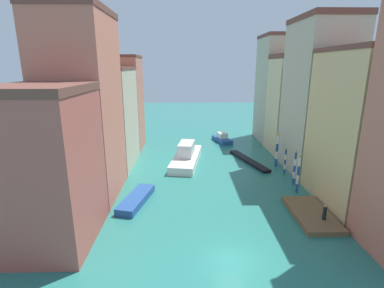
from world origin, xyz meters
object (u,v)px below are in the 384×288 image
at_px(vaporetto_white, 186,156).
at_px(mooring_pole_2, 285,161).
at_px(waterfront_dock, 311,214).
at_px(motorboat_1, 222,139).
at_px(gondola_black, 249,161).
at_px(mooring_pole_1, 295,167).
at_px(motorboat_0, 136,199).
at_px(person_on_dock, 325,213).
at_px(mooring_pole_0, 298,174).
at_px(mooring_pole_3, 277,150).

bearing_deg(vaporetto_white, mooring_pole_2, -21.24).
distance_m(waterfront_dock, motorboat_1, 30.61).
xyz_separation_m(waterfront_dock, vaporetto_white, (-12.67, 17.38, 0.80)).
bearing_deg(gondola_black, motorboat_1, 101.85).
relative_size(mooring_pole_1, motorboat_0, 0.63).
height_order(waterfront_dock, mooring_pole_1, mooring_pole_1).
distance_m(person_on_dock, motorboat_1, 32.22).
bearing_deg(motorboat_0, mooring_pole_2, 23.41).
height_order(mooring_pole_0, motorboat_0, mooring_pole_0).
bearing_deg(waterfront_dock, mooring_pole_0, 83.58).
height_order(waterfront_dock, motorboat_0, motorboat_0).
relative_size(vaporetto_white, motorboat_1, 2.10).
relative_size(mooring_pole_1, mooring_pole_3, 0.90).
height_order(vaporetto_white, motorboat_0, vaporetto_white).
bearing_deg(vaporetto_white, gondola_black, -0.05).
xyz_separation_m(mooring_pole_3, motorboat_1, (-6.42, 14.88, -1.96)).
bearing_deg(waterfront_dock, gondola_black, 98.93).
xyz_separation_m(vaporetto_white, motorboat_0, (-5.69, -13.88, -0.65)).
relative_size(mooring_pole_0, mooring_pole_1, 1.05).
xyz_separation_m(waterfront_dock, motorboat_1, (-5.41, 30.13, 0.39)).
relative_size(mooring_pole_0, motorboat_0, 0.67).
relative_size(person_on_dock, mooring_pole_3, 0.31).
relative_size(waterfront_dock, motorboat_0, 1.04).
height_order(mooring_pole_0, mooring_pole_1, mooring_pole_0).
height_order(mooring_pole_0, gondola_black, mooring_pole_0).
xyz_separation_m(mooring_pole_0, mooring_pole_1, (0.50, 2.50, -0.12)).
bearing_deg(mooring_pole_2, waterfront_dock, -95.80).
relative_size(mooring_pole_0, mooring_pole_2, 1.25).
distance_m(gondola_black, motorboat_1, 13.04).
bearing_deg(mooring_pole_0, person_on_dock, -90.76).
relative_size(person_on_dock, motorboat_0, 0.22).
relative_size(waterfront_dock, vaporetto_white, 0.59).
distance_m(person_on_dock, vaporetto_white, 23.08).
xyz_separation_m(mooring_pole_1, motorboat_0, (-19.51, -4.73, -1.92)).
distance_m(waterfront_dock, gondola_black, 17.58).
height_order(waterfront_dock, mooring_pole_0, mooring_pole_0).
relative_size(mooring_pole_0, mooring_pole_3, 0.94).
bearing_deg(mooring_pole_0, motorboat_1, 103.93).
distance_m(mooring_pole_1, motorboat_1, 22.91).
xyz_separation_m(person_on_dock, mooring_pole_1, (0.59, 9.77, 1.10)).
bearing_deg(person_on_dock, gondola_black, 99.84).
bearing_deg(waterfront_dock, mooring_pole_1, 82.10).
relative_size(gondola_black, motorboat_0, 1.48).
distance_m(mooring_pole_1, mooring_pole_3, 7.02).
bearing_deg(motorboat_1, waterfront_dock, -79.83).
xyz_separation_m(waterfront_dock, gondola_black, (-2.73, 17.37, -0.03)).
xyz_separation_m(waterfront_dock, mooring_pole_2, (1.22, 11.98, 1.71)).
xyz_separation_m(person_on_dock, gondola_black, (-3.28, 18.91, -1.01)).
height_order(mooring_pole_3, motorboat_0, mooring_pole_3).
height_order(waterfront_dock, person_on_dock, person_on_dock).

